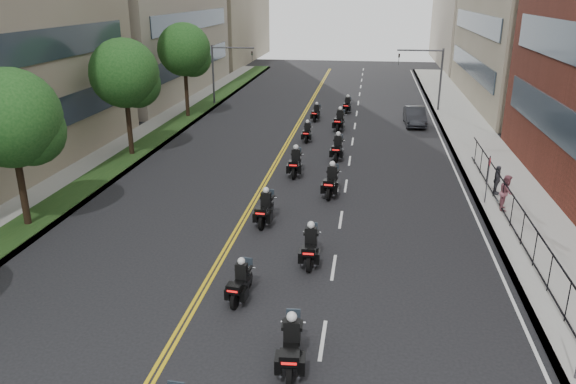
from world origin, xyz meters
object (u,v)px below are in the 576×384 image
(motorcycle_7, at_px, (338,149))
(parked_sedan, at_px, (415,116))
(motorcycle_1, at_px, (291,348))
(motorcycle_9, at_px, (340,121))
(motorcycle_10, at_px, (316,113))
(motorcycle_2, at_px, (241,283))
(motorcycle_3, at_px, (310,247))
(pedestrian_c, at_px, (497,180))
(motorcycle_6, at_px, (296,163))
(motorcycle_8, at_px, (307,133))
(motorcycle_11, at_px, (347,106))
(motorcycle_4, at_px, (265,210))
(pedestrian_b, at_px, (506,192))
(motorcycle_5, at_px, (331,182))

(motorcycle_7, height_order, parked_sedan, motorcycle_7)
(motorcycle_1, distance_m, parked_sedan, 33.08)
(motorcycle_9, relative_size, motorcycle_10, 1.19)
(motorcycle_2, height_order, motorcycle_3, motorcycle_3)
(motorcycle_3, height_order, pedestrian_c, motorcycle_3)
(motorcycle_2, xyz_separation_m, motorcycle_7, (2.30, 18.13, 0.10))
(motorcycle_6, relative_size, motorcycle_8, 1.18)
(motorcycle_7, xyz_separation_m, motorcycle_11, (-0.05, 14.91, -0.08))
(motorcycle_11, bearing_deg, motorcycle_4, -89.62)
(motorcycle_11, xyz_separation_m, pedestrian_c, (8.87, -20.72, 0.29))
(motorcycle_8, height_order, motorcycle_9, motorcycle_9)
(parked_sedan, bearing_deg, motorcycle_9, -157.04)
(motorcycle_7, distance_m, pedestrian_b, 11.93)
(motorcycle_3, height_order, motorcycle_5, motorcycle_5)
(motorcycle_4, bearing_deg, motorcycle_5, 60.44)
(motorcycle_3, bearing_deg, motorcycle_6, 99.43)
(motorcycle_3, height_order, motorcycle_4, motorcycle_4)
(motorcycle_2, height_order, motorcycle_8, motorcycle_2)
(parked_sedan, distance_m, pedestrian_b, 19.16)
(motorcycle_10, xyz_separation_m, pedestrian_b, (11.31, -19.36, 0.42))
(pedestrian_c, bearing_deg, motorcycle_8, 73.35)
(motorcycle_5, bearing_deg, motorcycle_6, 131.80)
(motorcycle_2, relative_size, motorcycle_9, 0.84)
(motorcycle_4, xyz_separation_m, motorcycle_9, (2.35, 19.26, 0.04))
(motorcycle_1, height_order, motorcycle_9, motorcycle_9)
(motorcycle_8, xyz_separation_m, pedestrian_b, (11.30, -12.41, 0.42))
(motorcycle_2, height_order, motorcycle_6, motorcycle_6)
(motorcycle_6, distance_m, parked_sedan, 16.55)
(motorcycle_1, xyz_separation_m, motorcycle_2, (-2.32, 3.61, -0.09))
(motorcycle_4, relative_size, pedestrian_c, 1.53)
(motorcycle_6, relative_size, motorcycle_11, 1.13)
(motorcycle_7, bearing_deg, motorcycle_5, -85.78)
(motorcycle_10, bearing_deg, motorcycle_1, -79.10)
(motorcycle_1, bearing_deg, motorcycle_6, 93.02)
(motorcycle_2, xyz_separation_m, parked_sedan, (7.91, 28.99, 0.11))
(motorcycle_7, xyz_separation_m, pedestrian_b, (8.81, -8.03, 0.31))
(motorcycle_10, bearing_deg, motorcycle_3, -78.37)
(motorcycle_5, bearing_deg, pedestrian_c, 12.29)
(pedestrian_b, bearing_deg, parked_sedan, 20.05)
(motorcycle_8, height_order, motorcycle_10, motorcycle_10)
(motorcycle_4, relative_size, motorcycle_6, 0.96)
(motorcycle_11, bearing_deg, pedestrian_c, -60.67)
(motorcycle_1, relative_size, motorcycle_9, 0.96)
(parked_sedan, bearing_deg, motorcycle_11, 142.21)
(motorcycle_3, bearing_deg, motorcycle_5, 86.99)
(motorcycle_2, relative_size, pedestrian_b, 1.21)
(motorcycle_8, distance_m, pedestrian_c, 15.21)
(motorcycle_9, distance_m, parked_sedan, 6.58)
(parked_sedan, bearing_deg, motorcycle_5, -109.47)
(motorcycle_1, height_order, motorcycle_5, motorcycle_5)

